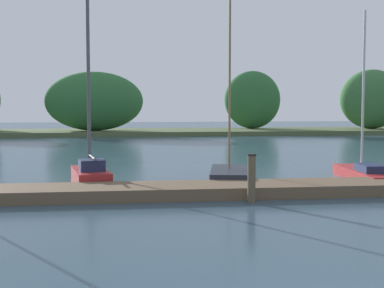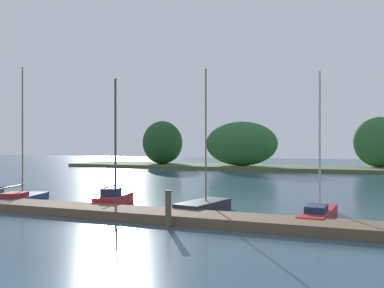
{
  "view_description": "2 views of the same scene",
  "coord_description": "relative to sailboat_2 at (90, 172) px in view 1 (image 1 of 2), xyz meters",
  "views": [
    {
      "loc": [
        -3.34,
        -4.82,
        2.65
      ],
      "look_at": [
        -1.27,
        11.28,
        1.46
      ],
      "focal_mm": 48.99,
      "sensor_mm": 36.0,
      "label": 1
    },
    {
      "loc": [
        6.34,
        -4.51,
        3.05
      ],
      "look_at": [
        -0.63,
        13.17,
        3.03
      ],
      "focal_mm": 38.28,
      "sensor_mm": 36.0,
      "label": 2
    }
  ],
  "objects": [
    {
      "name": "sailboat_3",
      "position": [
        4.68,
        0.02,
        -0.15
      ],
      "size": [
        1.8,
        3.35,
        6.41
      ],
      "rotation": [
        0.0,
        0.0,
        1.37
      ],
      "color": "#232833",
      "rests_on": "ground"
    },
    {
      "name": "sailboat_2",
      "position": [
        0.0,
        0.0,
        0.0
      ],
      "size": [
        1.52,
        3.05,
        6.24
      ],
      "rotation": [
        0.0,
        0.0,
        1.76
      ],
      "color": "maroon",
      "rests_on": "ground"
    },
    {
      "name": "dock_pier",
      "position": [
        4.49,
        -2.4,
        -0.27
      ],
      "size": [
        30.62,
        1.8,
        0.35
      ],
      "color": "brown",
      "rests_on": "ground"
    },
    {
      "name": "mooring_piling_1",
      "position": [
        4.57,
        -3.62,
        0.23
      ],
      "size": [
        0.25,
        0.25,
        1.34
      ],
      "color": "brown",
      "rests_on": "ground"
    },
    {
      "name": "sailboat_4",
      "position": [
        9.55,
        0.09,
        -0.16
      ],
      "size": [
        1.31,
        4.44,
        6.01
      ],
      "rotation": [
        0.0,
        0.0,
        1.49
      ],
      "color": "maroon",
      "rests_on": "ground"
    },
    {
      "name": "far_shore",
      "position": [
        1.82,
        31.23,
        2.12
      ],
      "size": [
        57.12,
        8.09,
        6.16
      ],
      "color": "#4C5B38",
      "rests_on": "ground"
    }
  ]
}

